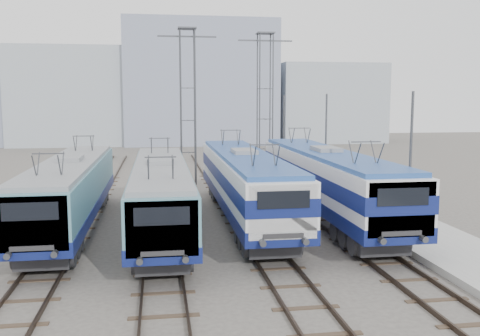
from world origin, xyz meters
name	(u,v)px	position (x,y,z in m)	size (l,w,h in m)	color
ground	(221,272)	(0.00, 0.00, 0.00)	(160.00, 160.00, 0.00)	#514C47
platform	(385,216)	(10.20, 8.00, 0.15)	(4.00, 70.00, 0.30)	#9E9E99
locomotive_far_left	(70,188)	(-6.75, 7.67, 2.19)	(2.77, 17.50, 3.29)	#0F1856
locomotive_center_left	(161,191)	(-2.25, 6.28, 2.15)	(2.72, 17.18, 3.23)	#0F1856
locomotive_center_right	(245,180)	(2.25, 8.24, 2.35)	(2.91, 18.43, 3.46)	#0F1856
locomotive_far_right	(327,177)	(6.75, 8.00, 2.40)	(2.98, 18.84, 3.54)	#0F1856
catenary_tower_west	(188,99)	(0.00, 22.00, 6.64)	(4.50, 1.20, 12.00)	#3F4247
catenary_tower_east	(265,99)	(6.50, 24.00, 6.64)	(4.50, 1.20, 12.00)	#3F4247
mast_front	(410,171)	(8.60, 2.00, 3.50)	(0.12, 0.12, 7.00)	#3F4247
mast_mid	(326,147)	(8.60, 14.00, 3.50)	(0.12, 0.12, 7.00)	#3F4247
mast_rear	(284,135)	(8.60, 26.00, 3.50)	(0.12, 0.12, 7.00)	#3F4247
building_west	(77,97)	(-14.00, 62.00, 7.00)	(18.00, 12.00, 14.00)	#98A2AC
building_center	(199,83)	(4.00, 62.00, 9.00)	(22.00, 14.00, 18.00)	#818AA1
building_east	(326,103)	(24.00, 62.00, 6.00)	(16.00, 12.00, 12.00)	#98A2AC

